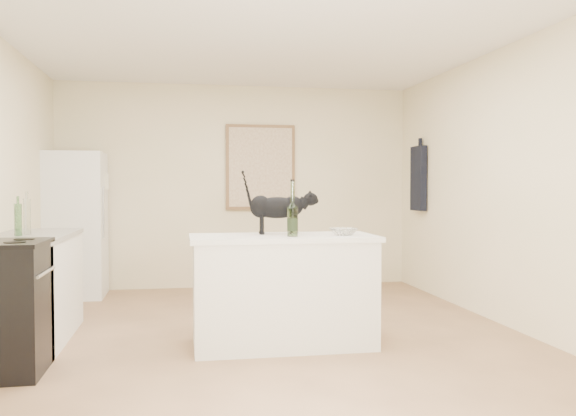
{
  "coord_description": "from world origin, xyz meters",
  "views": [
    {
      "loc": [
        -0.71,
        -4.95,
        1.29
      ],
      "look_at": [
        0.15,
        -0.15,
        1.12
      ],
      "focal_mm": 37.12,
      "sensor_mm": 36.0,
      "label": 1
    }
  ],
  "objects_px": {
    "black_cat": "(277,210)",
    "glass_bowl": "(343,232)",
    "wine_bottle": "(293,211)",
    "fridge": "(75,225)"
  },
  "relations": [
    {
      "from": "glass_bowl",
      "to": "black_cat",
      "type": "bearing_deg",
      "value": 157.48
    },
    {
      "from": "fridge",
      "to": "wine_bottle",
      "type": "distance_m",
      "value": 3.41
    },
    {
      "from": "glass_bowl",
      "to": "wine_bottle",
      "type": "bearing_deg",
      "value": -172.98
    },
    {
      "from": "glass_bowl",
      "to": "fridge",
      "type": "bearing_deg",
      "value": 134.16
    },
    {
      "from": "fridge",
      "to": "wine_bottle",
      "type": "relative_size",
      "value": 4.27
    },
    {
      "from": "fridge",
      "to": "glass_bowl",
      "type": "distance_m",
      "value": 3.64
    },
    {
      "from": "fridge",
      "to": "black_cat",
      "type": "height_order",
      "value": "fridge"
    },
    {
      "from": "black_cat",
      "to": "glass_bowl",
      "type": "distance_m",
      "value": 0.58
    },
    {
      "from": "black_cat",
      "to": "glass_bowl",
      "type": "height_order",
      "value": "black_cat"
    },
    {
      "from": "black_cat",
      "to": "wine_bottle",
      "type": "bearing_deg",
      "value": -70.67
    }
  ]
}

